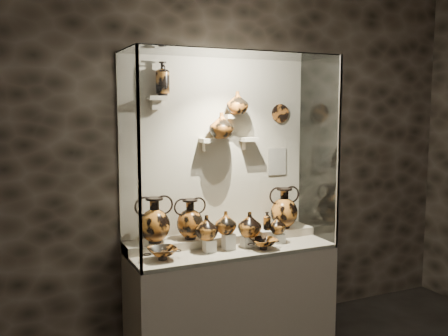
% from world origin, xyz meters
% --- Properties ---
extents(wall_back, '(5.00, 0.02, 3.20)m').
position_xyz_m(wall_back, '(0.00, 2.50, 1.60)').
color(wall_back, black).
rests_on(wall_back, ground).
extents(plinth, '(1.70, 0.60, 0.80)m').
position_xyz_m(plinth, '(0.00, 2.18, 0.40)').
color(plinth, beige).
rests_on(plinth, floor).
extents(front_tier, '(1.68, 0.58, 0.03)m').
position_xyz_m(front_tier, '(0.00, 2.18, 0.82)').
color(front_tier, '#B9A98F').
rests_on(front_tier, plinth).
extents(rear_tier, '(1.70, 0.25, 0.10)m').
position_xyz_m(rear_tier, '(0.00, 2.35, 0.85)').
color(rear_tier, '#B9A98F').
rests_on(rear_tier, plinth).
extents(back_panel, '(1.70, 0.03, 1.60)m').
position_xyz_m(back_panel, '(0.00, 2.50, 1.60)').
color(back_panel, beige).
rests_on(back_panel, plinth).
extents(glass_front, '(1.70, 0.01, 1.60)m').
position_xyz_m(glass_front, '(0.00, 1.88, 1.60)').
color(glass_front, white).
rests_on(glass_front, plinth).
extents(glass_left, '(0.01, 0.60, 1.60)m').
position_xyz_m(glass_left, '(-0.85, 2.18, 1.60)').
color(glass_left, white).
rests_on(glass_left, plinth).
extents(glass_right, '(0.01, 0.60, 1.60)m').
position_xyz_m(glass_right, '(0.85, 2.18, 1.60)').
color(glass_right, white).
rests_on(glass_right, plinth).
extents(glass_top, '(1.70, 0.60, 0.01)m').
position_xyz_m(glass_top, '(0.00, 2.18, 2.40)').
color(glass_top, white).
rests_on(glass_top, back_panel).
extents(frame_post_left, '(0.02, 0.02, 1.60)m').
position_xyz_m(frame_post_left, '(-0.84, 1.89, 1.60)').
color(frame_post_left, gray).
rests_on(frame_post_left, plinth).
extents(frame_post_right, '(0.02, 0.02, 1.60)m').
position_xyz_m(frame_post_right, '(0.84, 1.89, 1.60)').
color(frame_post_right, gray).
rests_on(frame_post_right, plinth).
extents(pedestal_a, '(0.09, 0.09, 0.10)m').
position_xyz_m(pedestal_a, '(-0.22, 2.13, 0.88)').
color(pedestal_a, silver).
rests_on(pedestal_a, front_tier).
extents(pedestal_b, '(0.09, 0.09, 0.13)m').
position_xyz_m(pedestal_b, '(-0.05, 2.13, 0.90)').
color(pedestal_b, silver).
rests_on(pedestal_b, front_tier).
extents(pedestal_c, '(0.09, 0.09, 0.09)m').
position_xyz_m(pedestal_c, '(0.12, 2.13, 0.88)').
color(pedestal_c, silver).
rests_on(pedestal_c, front_tier).
extents(pedestal_d, '(0.09, 0.09, 0.12)m').
position_xyz_m(pedestal_d, '(0.28, 2.13, 0.89)').
color(pedestal_d, silver).
rests_on(pedestal_d, front_tier).
extents(pedestal_e, '(0.09, 0.09, 0.08)m').
position_xyz_m(pedestal_e, '(0.42, 2.13, 0.87)').
color(pedestal_e, silver).
rests_on(pedestal_e, front_tier).
extents(bracket_ul, '(0.14, 0.12, 0.04)m').
position_xyz_m(bracket_ul, '(-0.55, 2.42, 2.05)').
color(bracket_ul, beige).
rests_on(bracket_ul, back_panel).
extents(bracket_ca, '(0.14, 0.12, 0.04)m').
position_xyz_m(bracket_ca, '(-0.10, 2.42, 1.70)').
color(bracket_ca, beige).
rests_on(bracket_ca, back_panel).
extents(bracket_cb, '(0.10, 0.12, 0.04)m').
position_xyz_m(bracket_cb, '(0.10, 2.42, 1.90)').
color(bracket_cb, beige).
rests_on(bracket_cb, back_panel).
extents(bracket_cc, '(0.14, 0.12, 0.04)m').
position_xyz_m(bracket_cc, '(0.28, 2.42, 1.70)').
color(bracket_cc, beige).
rests_on(bracket_cc, back_panel).
extents(amphora_left, '(0.32, 0.32, 0.37)m').
position_xyz_m(amphora_left, '(-0.61, 2.32, 1.08)').
color(amphora_left, '#B86A23').
rests_on(amphora_left, rear_tier).
extents(amphora_mid, '(0.30, 0.30, 0.33)m').
position_xyz_m(amphora_mid, '(-0.31, 2.32, 1.07)').
color(amphora_mid, '#A0571C').
rests_on(amphora_mid, rear_tier).
extents(amphora_right, '(0.39, 0.39, 0.37)m').
position_xyz_m(amphora_right, '(0.59, 2.32, 1.08)').
color(amphora_right, '#B86A23').
rests_on(amphora_right, rear_tier).
extents(jug_a, '(0.23, 0.23, 0.19)m').
position_xyz_m(jug_a, '(-0.24, 2.15, 1.03)').
color(jug_a, '#B86A23').
rests_on(jug_a, pedestal_a).
extents(jug_b, '(0.21, 0.21, 0.18)m').
position_xyz_m(jug_b, '(-0.07, 2.15, 1.05)').
color(jug_b, '#A0571C').
rests_on(jug_b, pedestal_b).
extents(jug_c, '(0.24, 0.24, 0.20)m').
position_xyz_m(jug_c, '(0.14, 2.12, 1.02)').
color(jug_c, '#B86A23').
rests_on(jug_c, pedestal_c).
extents(jug_e, '(0.19, 0.19, 0.15)m').
position_xyz_m(jug_e, '(0.41, 2.14, 0.99)').
color(jug_e, '#B86A23').
rests_on(jug_e, pedestal_e).
extents(lekythos_small, '(0.08, 0.08, 0.17)m').
position_xyz_m(lekythos_small, '(0.31, 2.15, 1.04)').
color(lekythos_small, '#A0571C').
rests_on(lekythos_small, pedestal_d).
extents(kylix_left, '(0.31, 0.27, 0.11)m').
position_xyz_m(kylix_left, '(-0.63, 2.08, 0.89)').
color(kylix_left, '#A0571C').
rests_on(kylix_left, front_tier).
extents(kylix_right, '(0.34, 0.32, 0.11)m').
position_xyz_m(kylix_right, '(0.21, 2.01, 0.88)').
color(kylix_right, '#B86A23').
rests_on(kylix_right, front_tier).
extents(lekythos_tall, '(0.16, 0.16, 0.30)m').
position_xyz_m(lekythos_tall, '(-0.50, 2.41, 2.22)').
color(lekythos_tall, '#B86A23').
rests_on(lekythos_tall, bracket_ul).
extents(ovoid_vase_a, '(0.25, 0.25, 0.22)m').
position_xyz_m(ovoid_vase_a, '(-0.01, 2.37, 1.83)').
color(ovoid_vase_a, '#A0571C').
rests_on(ovoid_vase_a, bracket_ca).
extents(ovoid_vase_b, '(0.19, 0.19, 0.19)m').
position_xyz_m(ovoid_vase_b, '(0.15, 2.38, 2.01)').
color(ovoid_vase_b, '#A0571C').
rests_on(ovoid_vase_b, bracket_cb).
extents(wall_plate, '(0.17, 0.02, 0.17)m').
position_xyz_m(wall_plate, '(0.62, 2.47, 1.92)').
color(wall_plate, '#B36123').
rests_on(wall_plate, back_panel).
extents(info_placard, '(0.18, 0.01, 0.25)m').
position_xyz_m(info_placard, '(0.60, 2.47, 1.48)').
color(info_placard, beige).
rests_on(info_placard, back_panel).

